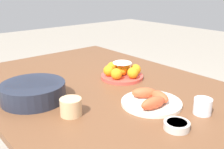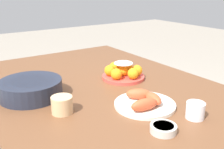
% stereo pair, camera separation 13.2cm
% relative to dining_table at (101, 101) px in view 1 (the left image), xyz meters
% --- Properties ---
extents(dining_table, '(1.48, 1.04, 0.71)m').
position_rel_dining_table_xyz_m(dining_table, '(0.00, 0.00, 0.00)').
color(dining_table, brown).
rests_on(dining_table, ground_plane).
extents(cake_plate, '(0.22, 0.22, 0.09)m').
position_rel_dining_table_xyz_m(cake_plate, '(0.02, -0.16, 0.11)').
color(cake_plate, '#E04C42').
rests_on(cake_plate, dining_table).
extents(serving_bowl, '(0.27, 0.27, 0.08)m').
position_rel_dining_table_xyz_m(serving_bowl, '(0.06, 0.32, 0.12)').
color(serving_bowl, '#232838').
rests_on(serving_bowl, dining_table).
extents(sauce_bowl, '(0.09, 0.09, 0.03)m').
position_rel_dining_table_xyz_m(sauce_bowl, '(-0.48, 0.05, 0.09)').
color(sauce_bowl, beige).
rests_on(sauce_bowl, dining_table).
extents(seafood_platter, '(0.25, 0.25, 0.06)m').
position_rel_dining_table_xyz_m(seafood_platter, '(-0.30, -0.03, 0.10)').
color(seafood_platter, silver).
rests_on(seafood_platter, dining_table).
extents(cup_near, '(0.07, 0.07, 0.06)m').
position_rel_dining_table_xyz_m(cup_near, '(-0.48, -0.12, 0.11)').
color(cup_near, white).
rests_on(cup_near, dining_table).
extents(cup_far, '(0.08, 0.08, 0.07)m').
position_rel_dining_table_xyz_m(cup_far, '(-0.16, 0.27, 0.11)').
color(cup_far, '#DBB27F').
rests_on(cup_far, dining_table).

